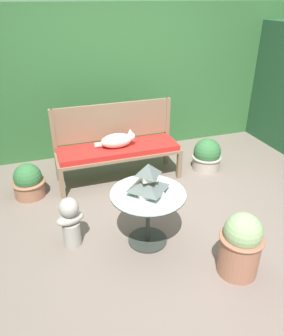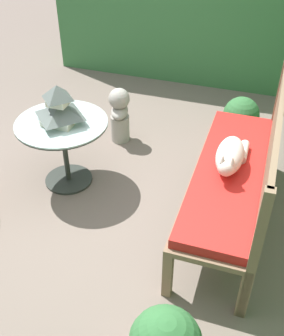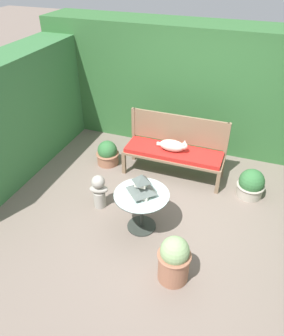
# 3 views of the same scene
# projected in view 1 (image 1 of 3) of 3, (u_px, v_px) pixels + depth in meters

# --- Properties ---
(ground) EXTENTS (30.00, 30.00, 0.00)m
(ground) POSITION_uv_depth(u_px,v_px,m) (159.00, 212.00, 3.94)
(ground) COLOR #75665B
(foliage_hedge_back) EXTENTS (6.40, 0.91, 2.23)m
(foliage_hedge_back) POSITION_uv_depth(u_px,v_px,m) (109.00, 77.00, 5.39)
(foliage_hedge_back) COLOR #336633
(foliage_hedge_back) RESTS_ON ground
(garden_bench) EXTENTS (1.68, 0.53, 0.50)m
(garden_bench) POSITION_uv_depth(u_px,v_px,m) (118.00, 151.00, 4.45)
(garden_bench) COLOR #7F664C
(garden_bench) RESTS_ON ground
(bench_backrest) EXTENTS (1.68, 0.06, 1.02)m
(bench_backrest) POSITION_uv_depth(u_px,v_px,m) (113.00, 124.00, 4.51)
(bench_backrest) COLOR #7F664C
(bench_backrest) RESTS_ON ground
(cat) EXTENTS (0.54, 0.22, 0.23)m
(cat) POSITION_uv_depth(u_px,v_px,m) (117.00, 140.00, 4.35)
(cat) COLOR silver
(cat) RESTS_ON garden_bench
(patio_table) EXTENTS (0.75, 0.75, 0.60)m
(patio_table) POSITION_uv_depth(u_px,v_px,m) (148.00, 204.00, 3.26)
(patio_table) COLOR #2D332D
(patio_table) RESTS_ON ground
(pagoda_birdhouse) EXTENTS (0.33, 0.33, 0.32)m
(pagoda_birdhouse) POSITION_uv_depth(u_px,v_px,m) (148.00, 181.00, 3.13)
(pagoda_birdhouse) COLOR silver
(pagoda_birdhouse) RESTS_ON patio_table
(garden_bust) EXTENTS (0.31, 0.23, 0.56)m
(garden_bust) POSITION_uv_depth(u_px,v_px,m) (70.00, 221.00, 3.30)
(garden_bust) COLOR #A39E93
(garden_bust) RESTS_ON ground
(potted_plant_hedge_corner) EXTENTS (0.42, 0.42, 0.45)m
(potted_plant_hedge_corner) POSITION_uv_depth(u_px,v_px,m) (29.00, 182.00, 4.16)
(potted_plant_hedge_corner) COLOR #9E664C
(potted_plant_hedge_corner) RESTS_ON ground
(potted_plant_path_edge) EXTENTS (0.40, 0.40, 0.64)m
(potted_plant_path_edge) POSITION_uv_depth(u_px,v_px,m) (241.00, 245.00, 2.95)
(potted_plant_path_edge) COLOR #9E664C
(potted_plant_path_edge) RESTS_ON ground
(potted_plant_table_near) EXTENTS (0.44, 0.44, 0.47)m
(potted_plant_table_near) POSITION_uv_depth(u_px,v_px,m) (207.00, 155.00, 4.82)
(potted_plant_table_near) COLOR #ADA393
(potted_plant_table_near) RESTS_ON ground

